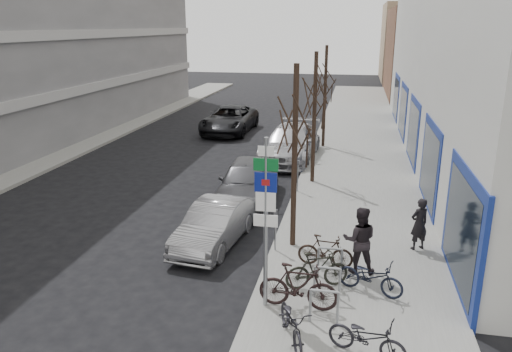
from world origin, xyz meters
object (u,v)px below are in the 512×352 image
at_px(parked_car_mid, 248,181).
at_px(tree_mid, 315,87).
at_px(bike_far_curb, 367,334).
at_px(meter_mid, 298,173).
at_px(meter_front, 275,226).
at_px(bike_rack, 327,279).
at_px(parked_car_back, 290,143).
at_px(lane_car, 230,119).
at_px(bike_mid_inner, 317,269).
at_px(parked_car_front, 215,224).
at_px(highway_sign_pole, 266,214).
at_px(bike_near_right, 298,286).
at_px(meter_back, 311,142).
at_px(pedestrian_far, 360,240).
at_px(bike_near_left, 292,320).
at_px(bike_mid_curb, 371,274).
at_px(tree_near, 296,114).
at_px(tree_far, 326,73).
at_px(bike_far_inner, 325,251).
at_px(pedestrian_near, 419,224).

bearing_deg(parked_car_mid, tree_mid, 48.72).
bearing_deg(bike_far_curb, meter_mid, 33.25).
distance_m(tree_mid, meter_front, 7.70).
distance_m(bike_rack, parked_car_back, 13.52).
height_order(parked_car_mid, lane_car, parked_car_mid).
distance_m(tree_mid, bike_mid_inner, 9.63).
bearing_deg(lane_car, parked_car_front, -76.18).
distance_m(highway_sign_pole, bike_near_right, 1.90).
distance_m(meter_back, parked_car_mid, 6.89).
bearing_deg(meter_back, meter_mid, -90.00).
bearing_deg(meter_back, bike_mid_inner, -83.97).
relative_size(meter_front, pedestrian_far, 0.68).
distance_m(meter_mid, bike_near_left, 9.83).
relative_size(highway_sign_pole, bike_rack, 1.86).
bearing_deg(bike_near_right, bike_rack, -44.69).
xyz_separation_m(meter_mid, bike_mid_curb, (2.68, -7.43, -0.26)).
distance_m(tree_near, meter_back, 10.98).
height_order(tree_far, pedestrian_far, tree_far).
height_order(parked_car_back, lane_car, parked_car_back).
bearing_deg(tree_mid, bike_rack, -82.72).
height_order(bike_far_inner, parked_car_front, parked_car_front).
bearing_deg(meter_front, bike_near_right, -71.13).
bearing_deg(parked_car_back, pedestrian_far, -69.87).
bearing_deg(meter_mid, bike_mid_curb, -70.20).
xyz_separation_m(tree_near, pedestrian_far, (1.94, -1.37, -3.03)).
xyz_separation_m(highway_sign_pole, bike_rack, (1.40, 0.61, -1.80)).
distance_m(tree_near, meter_front, 3.26).
bearing_deg(lane_car, bike_far_inner, -66.73).
height_order(lane_car, pedestrian_near, pedestrian_near).
bearing_deg(parked_car_mid, tree_near, -61.34).
bearing_deg(meter_mid, meter_back, 90.00).
bearing_deg(parked_car_mid, meter_back, 73.70).
xyz_separation_m(tree_far, bike_near_right, (0.57, -16.48, -3.39)).
height_order(bike_far_curb, lane_car, lane_car).
xyz_separation_m(tree_far, lane_car, (-6.08, 3.25, -3.29)).
height_order(tree_far, bike_far_curb, tree_far).
bearing_deg(pedestrian_near, tree_near, -24.32).
bearing_deg(tree_mid, pedestrian_far, -76.18).
xyz_separation_m(highway_sign_pole, tree_far, (0.20, 16.51, 1.65)).
bearing_deg(tree_far, parked_car_mid, -103.64).
bearing_deg(parked_car_back, highway_sign_pole, -80.82).
xyz_separation_m(bike_rack, meter_back, (-1.65, 13.40, 0.26)).
distance_m(tree_far, bike_mid_curb, 15.97).
xyz_separation_m(pedestrian_near, pedestrian_far, (-1.71, -1.79, 0.14)).
bearing_deg(lane_car, bike_far_curb, -67.76).
bearing_deg(tree_near, bike_rack, -67.52).
height_order(tree_far, bike_mid_inner, tree_far).
height_order(parked_car_front, parked_car_mid, parked_car_mid).
relative_size(meter_mid, bike_near_left, 0.76).
height_order(tree_far, parked_car_mid, tree_far).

